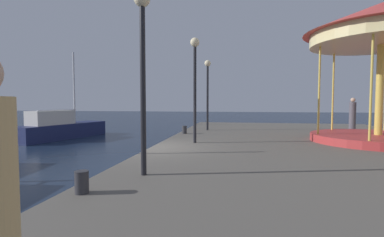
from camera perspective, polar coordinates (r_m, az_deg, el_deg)
ground_plane at (r=10.44m, az=-8.17°, el=-10.03°), size 120.00×120.00×0.00m
quay_dock at (r=10.29m, az=26.03°, el=-8.25°), size 12.03×25.23×0.80m
sailboat_navy at (r=20.45m, az=-25.10°, el=-1.74°), size 3.18×6.62×5.82m
carousel at (r=13.66m, az=33.96°, el=13.34°), size 5.82×5.82×5.48m
lamp_post_near_edge at (r=6.34m, az=-9.95°, el=13.73°), size 0.36×0.36×3.99m
lamp_post_mid_promenade at (r=11.13m, az=0.59°, el=9.61°), size 0.36×0.36×4.10m
lamp_post_far_end at (r=16.12m, az=3.17°, el=7.38°), size 0.36×0.36×3.97m
bollard_south at (r=14.35m, az=-1.54°, el=-2.29°), size 0.24×0.24×0.40m
bollard_north at (r=5.45m, az=-21.38°, el=-11.88°), size 0.24×0.24×0.40m
person_far_corner at (r=17.71m, az=29.67°, el=0.50°), size 0.34×0.34×1.84m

